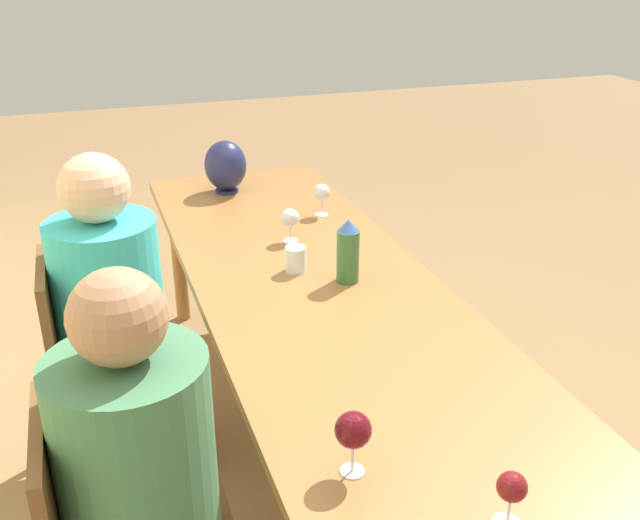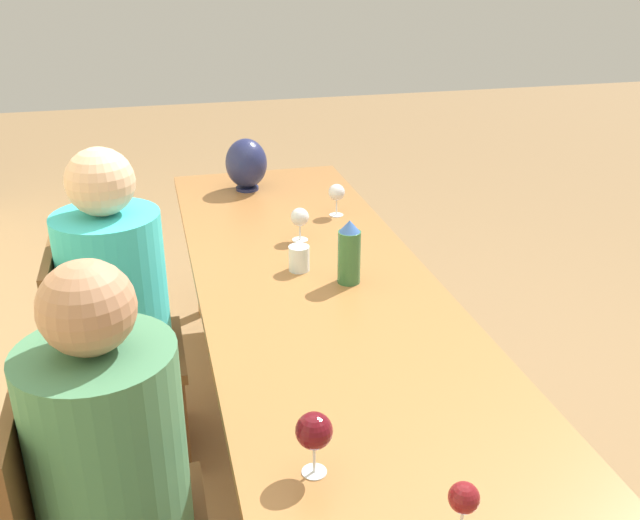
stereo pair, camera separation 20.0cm
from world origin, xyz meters
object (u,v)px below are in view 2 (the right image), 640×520
at_px(person_near, 118,473).
at_px(wine_glass_0, 300,218).
at_px(vase, 246,164).
at_px(wine_glass_2, 463,500).
at_px(person_far, 121,304).
at_px(water_bottle, 349,253).
at_px(wine_glass_3, 337,193).
at_px(chair_far, 103,349).
at_px(water_tumbler, 299,258).
at_px(wine_glass_1, 314,432).

bearing_deg(person_near, wine_glass_0, -32.15).
relative_size(vase, person_near, 0.21).
xyz_separation_m(wine_glass_0, person_near, (-1.12, 0.70, -0.19)).
distance_m(wine_glass_0, person_near, 1.33).
xyz_separation_m(vase, wine_glass_2, (-2.27, -0.08, -0.04)).
xyz_separation_m(person_near, person_far, (0.90, 0.00, 0.01)).
distance_m(water_bottle, wine_glass_2, 1.18).
xyz_separation_m(wine_glass_3, person_near, (-1.35, 0.92, -0.20)).
bearing_deg(vase, person_far, 146.51).
distance_m(vase, wine_glass_0, 0.69).
height_order(wine_glass_2, person_far, person_far).
relative_size(wine_glass_2, person_far, 0.11).
bearing_deg(chair_far, wine_glass_2, -151.11).
relative_size(water_tumbler, wine_glass_2, 0.72).
bearing_deg(wine_glass_1, water_tumbler, -10.65).
bearing_deg(wine_glass_2, chair_far, 28.89).
bearing_deg(water_tumbler, chair_far, 85.32).
height_order(water_bottle, chair_far, water_bottle).
bearing_deg(wine_glass_3, water_tumbler, 151.53).
height_order(water_bottle, water_tumbler, water_bottle).
xyz_separation_m(vase, chair_far, (-0.90, 0.67, -0.39)).
xyz_separation_m(wine_glass_2, chair_far, (1.37, 0.76, -0.35)).
bearing_deg(water_tumbler, wine_glass_0, -13.07).
bearing_deg(water_tumbler, vase, 2.64).
distance_m(wine_glass_1, person_near, 0.53).
height_order(water_tumbler, person_far, person_far).
distance_m(wine_glass_2, person_far, 1.54).
bearing_deg(wine_glass_0, person_far, 107.21).
relative_size(wine_glass_1, wine_glass_3, 1.11).
height_order(water_tumbler, vase, vase).
relative_size(water_bottle, wine_glass_3, 1.64).
bearing_deg(wine_glass_3, wine_glass_1, 163.11).
distance_m(wine_glass_1, wine_glass_3, 1.65).
bearing_deg(water_bottle, vase, 9.89).
bearing_deg(person_near, person_far, 0.03).
bearing_deg(wine_glass_2, water_tumbler, 1.69).
bearing_deg(water_bottle, person_far, 75.92).
relative_size(water_tumbler, wine_glass_1, 0.59).
relative_size(wine_glass_3, person_near, 0.12).
xyz_separation_m(chair_far, person_near, (-0.90, -0.08, 0.17)).
xyz_separation_m(water_bottle, wine_glass_2, (-1.17, 0.11, -0.02)).
height_order(water_bottle, person_near, person_near).
height_order(vase, person_near, person_near).
bearing_deg(water_bottle, wine_glass_1, 159.45).
bearing_deg(person_far, person_near, -179.97).
xyz_separation_m(wine_glass_1, person_far, (1.12, 0.44, -0.20)).
height_order(wine_glass_3, person_far, person_far).
xyz_separation_m(water_bottle, chair_far, (0.20, 0.86, -0.37)).
relative_size(wine_glass_1, person_near, 0.13).
distance_m(wine_glass_3, person_far, 1.04).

